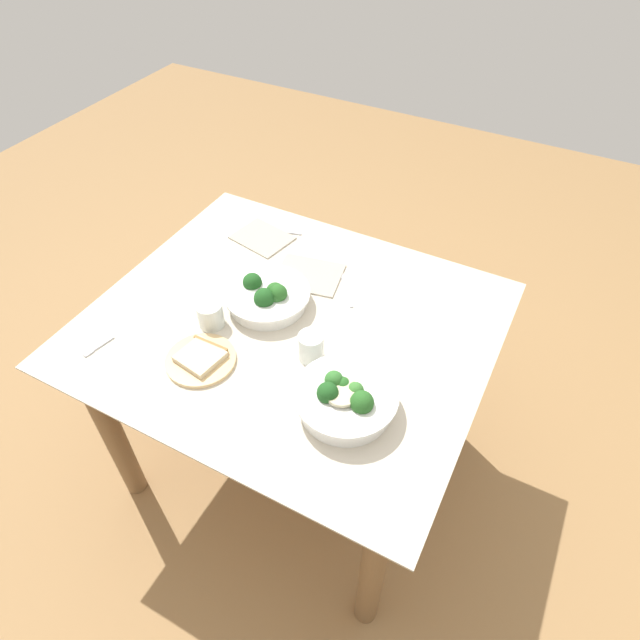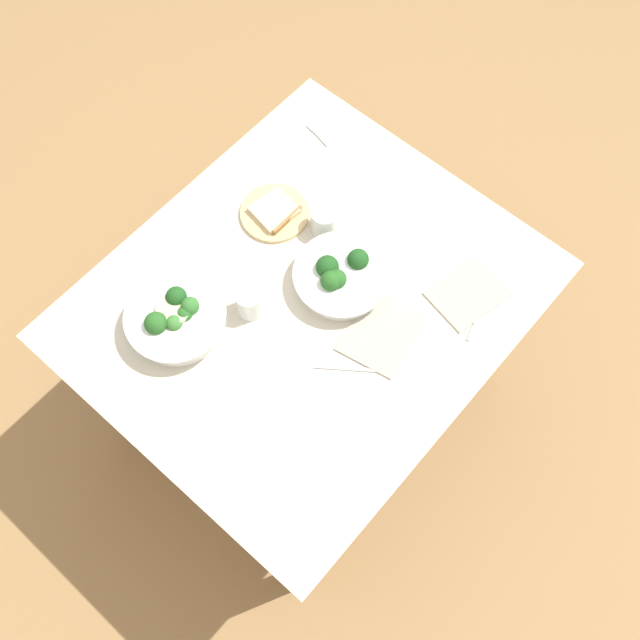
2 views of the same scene
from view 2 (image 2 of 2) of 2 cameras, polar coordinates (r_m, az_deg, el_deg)
ground_plane at (r=2.71m, az=-0.75°, el=-5.44°), size 6.00×6.00×0.00m
dining_table at (r=2.15m, az=-0.94°, el=0.08°), size 1.14×0.98×0.73m
broccoli_bowl_far at (r=2.01m, az=-10.46°, el=0.08°), size 0.26×0.26×0.10m
broccoli_bowl_near at (r=2.04m, az=1.51°, el=3.21°), size 0.26×0.26×0.09m
bread_side_plate at (r=2.17m, az=-3.32°, el=7.85°), size 0.19×0.19×0.03m
water_glass_center at (r=2.00m, az=-5.14°, el=1.29°), size 0.07×0.07×0.08m
water_glass_side at (r=2.12m, az=0.33°, el=7.32°), size 0.07×0.07×0.08m
fork_by_far_bowl at (r=2.34m, az=-0.25°, el=13.43°), size 0.03×0.09×0.00m
fork_by_near_bowl at (r=2.05m, az=11.30°, el=-0.20°), size 0.10×0.04×0.00m
table_knife_left at (r=1.96m, az=2.47°, el=-3.59°), size 0.13×0.17×0.00m
napkin_folded_upper at (r=2.08m, az=10.70°, el=1.90°), size 0.21×0.18×0.01m
napkin_folded_lower at (r=2.00m, az=4.50°, el=-0.94°), size 0.23×0.20×0.01m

